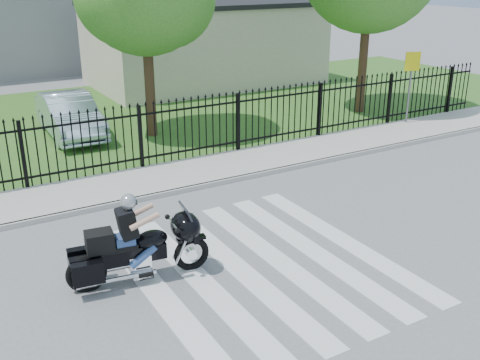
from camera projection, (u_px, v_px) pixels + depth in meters
ground at (260, 265)px, 10.44m from camera, size 120.00×120.00×0.00m
crosswalk at (260, 265)px, 10.44m from camera, size 5.00×5.50×0.01m
sidewalk at (157, 180)px, 14.45m from camera, size 40.00×2.00×0.12m
curb at (172, 192)px, 13.65m from camera, size 40.00×0.12×0.12m
grass_strip at (82, 121)px, 20.12m from camera, size 40.00×12.00×0.02m
iron_fence at (141, 139)px, 14.96m from camera, size 26.00×0.04×1.80m
building_low at (204, 45)px, 26.01m from camera, size 10.00×6.00×3.50m
building_low_roof at (203, 4)px, 25.35m from camera, size 10.20×6.20×0.20m
motorcycle_rider at (135, 245)px, 9.71m from camera, size 2.55×1.02×1.69m
parked_car at (70, 115)px, 18.06m from camera, size 1.55×4.20×1.37m
traffic_sign at (411, 73)px, 18.88m from camera, size 0.50×0.23×2.41m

